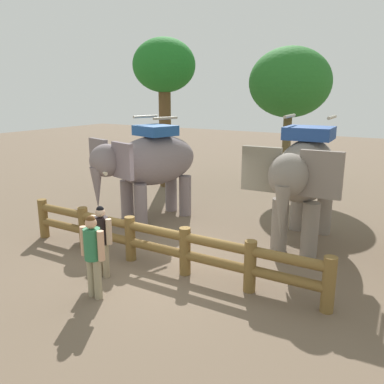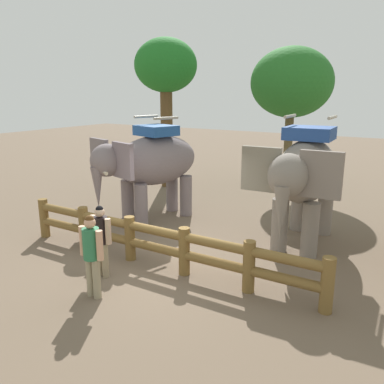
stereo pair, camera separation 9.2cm
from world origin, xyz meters
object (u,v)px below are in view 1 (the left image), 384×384
log_fence (156,241)px  tree_back_center (164,70)px  elephant_near_left (150,163)px  tourist_man_in_blue (93,251)px  elephant_center (304,175)px  tree_far_left (290,83)px  tourist_woman_in_black (102,236)px

log_fence → tree_back_center: (-4.33, 6.64, 4.02)m
elephant_near_left → tourist_man_in_blue: 4.88m
elephant_center → tree_far_left: (-2.36, 5.89, 2.30)m
tree_far_left → tree_back_center: bearing=-152.7°
log_fence → elephant_near_left: elephant_near_left is taller
elephant_near_left → tree_far_left: tree_far_left is taller
elephant_near_left → tourist_man_in_blue: elephant_near_left is taller
tourist_man_in_blue → tree_back_center: tree_back_center is taller
elephant_center → tree_back_center: tree_back_center is taller
log_fence → tourist_man_in_blue: tourist_man_in_blue is taller
tourist_man_in_blue → elephant_center: bearing=61.4°
tree_far_left → elephant_center: bearing=-68.2°
tourist_woman_in_black → tourist_man_in_blue: (0.48, -0.74, 0.04)m
tourist_woman_in_black → tree_back_center: (-3.64, 7.62, 3.72)m
elephant_center → tree_back_center: size_ratio=0.65×
tree_back_center → tourist_woman_in_black: bearing=-64.4°
log_fence → elephant_near_left: bearing=128.8°
log_fence → tourist_man_in_blue: bearing=-96.8°
elephant_near_left → tourist_woman_in_black: size_ratio=2.40×
elephant_near_left → tourist_man_in_blue: bearing=-66.1°
tourist_woman_in_black → tree_far_left: size_ratio=0.28×
elephant_near_left → tourist_woman_in_black: bearing=-68.1°
log_fence → elephant_near_left: (-2.16, 2.68, 1.16)m
tree_far_left → tree_back_center: tree_back_center is taller
elephant_center → log_fence: bearing=-128.3°
tourist_man_in_blue → tourist_woman_in_black: bearing=122.9°
elephant_near_left → tourist_woman_in_black: (1.47, -3.66, -0.86)m
log_fence → elephant_near_left: 3.63m
log_fence → elephant_near_left: size_ratio=2.05×
tourist_man_in_blue → tree_far_left: bearing=88.9°
elephant_center → tourist_woman_in_black: size_ratio=2.44×
tree_far_left → log_fence: bearing=-90.0°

